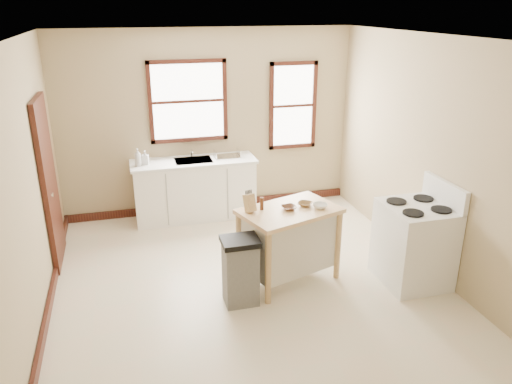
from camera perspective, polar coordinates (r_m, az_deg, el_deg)
floor at (r=5.97m, az=-0.66°, el=-10.72°), size 5.00×5.00×0.00m
ceiling at (r=5.10m, az=-0.80°, el=17.20°), size 5.00×5.00×0.00m
wall_back at (r=7.73m, az=-5.44°, el=7.85°), size 4.50×0.04×2.80m
wall_left at (r=5.31m, az=-24.95°, el=-0.13°), size 0.04×5.00×2.80m
wall_right at (r=6.29m, az=19.56°, el=3.73°), size 0.04×5.00×2.80m
window_main at (r=7.59m, az=-7.77°, el=10.23°), size 1.17×0.06×1.22m
window_side at (r=8.00m, az=4.23°, el=9.80°), size 0.77×0.06×1.37m
door_left at (r=6.63m, az=-22.56°, el=0.96°), size 0.06×0.90×2.10m
baseboard_back at (r=8.10m, az=-5.08°, el=-1.46°), size 4.50×0.04×0.12m
baseboard_left at (r=5.88m, az=-22.65°, el=-12.40°), size 0.04×5.00×0.12m
sink_counter at (r=7.67m, az=-7.02°, el=0.35°), size 1.86×0.62×0.92m
faucet at (r=7.66m, az=-7.40°, el=4.80°), size 0.03×0.03×0.22m
soap_bottle_a at (r=7.36m, az=-13.35°, el=3.88°), size 0.11×0.11×0.25m
soap_bottle_b at (r=7.43m, az=-12.55°, el=3.89°), size 0.11×0.11×0.20m
dish_rack at (r=7.61m, az=-3.35°, el=4.36°), size 0.46×0.40×0.10m
kitchen_island at (r=5.92m, az=3.76°, el=-6.01°), size 1.27×1.01×0.91m
knife_block at (r=5.61m, az=-0.73°, el=-1.34°), size 0.13×0.13×0.20m
pepper_grinder at (r=5.68m, az=0.66°, el=-1.33°), size 0.06×0.06×0.15m
bowl_a at (r=5.72m, az=3.78°, el=-1.81°), size 0.19×0.19×0.04m
bowl_b at (r=5.84m, az=5.63°, el=-1.38°), size 0.23×0.23×0.04m
bowl_c at (r=5.78m, az=7.34°, el=-1.60°), size 0.21×0.21×0.05m
trash_bin at (r=5.49m, az=-1.78°, el=-9.01°), size 0.40×0.34×0.78m
gas_stove at (r=6.09m, az=17.71°, el=-4.55°), size 0.77×0.78×1.23m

